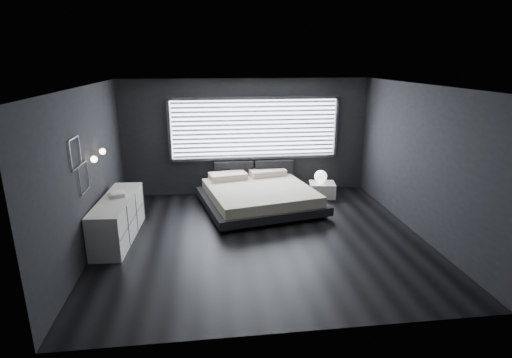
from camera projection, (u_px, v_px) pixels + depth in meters
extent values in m
plane|color=black|center=(262.00, 237.00, 7.54)|extent=(6.00, 6.00, 0.00)
plane|color=silver|center=(262.00, 86.00, 6.73)|extent=(6.00, 6.00, 0.00)
cube|color=black|center=(246.00, 137.00, 9.74)|extent=(6.00, 0.04, 2.80)
cube|color=black|center=(295.00, 228.00, 4.52)|extent=(6.00, 0.04, 2.80)
cube|color=black|center=(87.00, 172.00, 6.78)|extent=(0.04, 5.50, 2.80)
cube|color=black|center=(420.00, 161.00, 7.49)|extent=(0.04, 5.50, 2.80)
cube|color=white|center=(255.00, 129.00, 9.69)|extent=(4.00, 0.02, 1.38)
cube|color=#47474C|center=(169.00, 131.00, 9.42)|extent=(0.06, 0.08, 1.48)
cube|color=#47474C|center=(336.00, 127.00, 9.90)|extent=(0.06, 0.08, 1.48)
cube|color=#47474C|center=(255.00, 98.00, 9.45)|extent=(4.14, 0.08, 0.06)
cube|color=#47474C|center=(255.00, 158.00, 9.87)|extent=(4.14, 0.08, 0.06)
cube|color=silver|center=(255.00, 129.00, 9.63)|extent=(3.94, 0.03, 1.32)
cube|color=black|center=(234.00, 171.00, 9.84)|extent=(0.96, 0.16, 0.52)
cube|color=black|center=(274.00, 170.00, 9.96)|extent=(0.96, 0.16, 0.52)
cylinder|color=silver|center=(90.00, 159.00, 6.77)|extent=(0.10, 0.02, 0.02)
sphere|color=#FFE5B7|center=(94.00, 159.00, 6.78)|extent=(0.11, 0.11, 0.11)
cylinder|color=silver|center=(99.00, 152.00, 7.34)|extent=(0.10, 0.02, 0.02)
sphere|color=#FFE5B7|center=(103.00, 151.00, 7.35)|extent=(0.11, 0.11, 0.11)
cube|color=#47474C|center=(73.00, 138.00, 6.06)|extent=(0.01, 0.46, 0.02)
cube|color=#47474C|center=(77.00, 167.00, 6.19)|extent=(0.01, 0.46, 0.02)
cube|color=#47474C|center=(80.00, 150.00, 6.34)|extent=(0.01, 0.02, 0.46)
cube|color=#47474C|center=(71.00, 157.00, 5.91)|extent=(0.01, 0.02, 0.46)
cube|color=#47474C|center=(82.00, 164.00, 6.43)|extent=(0.01, 0.46, 0.02)
cube|color=#47474C|center=(86.00, 191.00, 6.57)|extent=(0.01, 0.46, 0.02)
cube|color=#47474C|center=(88.00, 174.00, 6.72)|extent=(0.01, 0.02, 0.46)
cube|color=#47474C|center=(80.00, 182.00, 6.28)|extent=(0.01, 0.02, 0.46)
cube|color=black|center=(225.00, 228.00, 7.84)|extent=(0.16, 0.16, 0.09)
cube|color=black|center=(321.00, 215.00, 8.49)|extent=(0.16, 0.16, 0.09)
cube|color=black|center=(205.00, 198.00, 9.54)|extent=(0.16, 0.16, 0.09)
cube|color=black|center=(286.00, 189.00, 10.20)|extent=(0.16, 0.16, 0.09)
cube|color=black|center=(260.00, 200.00, 8.98)|extent=(2.87, 2.78, 0.18)
cube|color=#BBB498|center=(260.00, 192.00, 8.92)|extent=(2.58, 2.58, 0.22)
cube|color=beige|center=(228.00, 176.00, 9.50)|extent=(0.94, 0.63, 0.14)
cube|color=beige|center=(267.00, 172.00, 9.81)|extent=(0.94, 0.63, 0.14)
cube|color=silver|center=(322.00, 190.00, 9.71)|extent=(0.68, 0.60, 0.35)
sphere|color=white|center=(321.00, 176.00, 9.65)|extent=(0.30, 0.30, 0.30)
cube|color=silver|center=(118.00, 219.00, 7.40)|extent=(0.66, 2.00, 0.79)
cube|color=#47474C|center=(133.00, 218.00, 7.42)|extent=(0.12, 1.95, 0.77)
cube|color=silver|center=(117.00, 195.00, 7.44)|extent=(0.34, 0.41, 0.04)
cube|color=silver|center=(117.00, 193.00, 7.41)|extent=(0.32, 0.37, 0.03)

